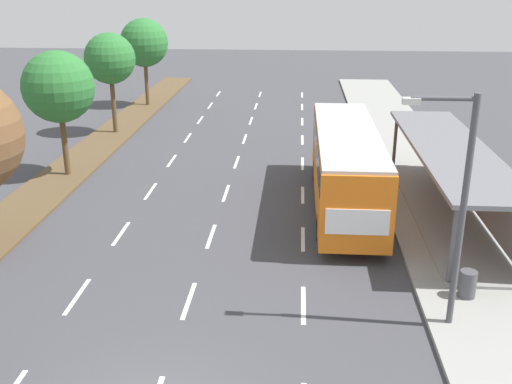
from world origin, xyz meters
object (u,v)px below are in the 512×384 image
Objects in this scene: bus at (346,161)px; trash_bin at (468,284)px; median_tree_fifth at (144,43)px; bus_shelter at (455,174)px; median_tree_third at (58,87)px; streetlight at (458,198)px; median_tree_fourth at (110,59)px.

trash_bin is at bearing -67.32° from bus.
bus is at bearing -56.06° from median_tree_fifth.
median_tree_third reaches higher than bus_shelter.
median_tree_fifth is at bearing 121.06° from trash_bin.
streetlight is (15.50, -12.31, -0.52)m from median_tree_third.
trash_bin is at bearing -99.09° from bus_shelter.
streetlight is at bearing -124.95° from trash_bin.
median_tree_fourth is 8.40m from median_tree_fifth.
bus_shelter is at bearing -49.67° from median_tree_fifth.
bus is at bearing -13.39° from median_tree_third.
median_tree_fifth is (-0.11, 16.80, 0.27)m from median_tree_third.
median_tree_fourth reaches higher than trash_bin.
median_tree_third reaches higher than bus.
median_tree_fourth is at bearing -89.87° from median_tree_fifth.
bus is 13.90m from median_tree_third.
bus is at bearing -40.77° from median_tree_fourth.
bus_shelter is 2.16× the size of median_tree_third.
trash_bin is (-1.08, -6.76, -1.29)m from bus_shelter.
median_tree_fifth reaches higher than bus.
bus_shelter is 1.15× the size of bus.
median_tree_fifth is at bearing 118.20° from streetlight.
median_tree_fourth is 25.74m from trash_bin.
median_tree_third reaches higher than trash_bin.
bus is 9.56m from streetlight.
median_tree_fourth reaches higher than median_tree_third.
median_tree_fourth reaches higher than bus.
median_tree_third is 0.92× the size of streetlight.
trash_bin is (1.03, 1.48, -3.31)m from streetlight.
bus_shelter reaches higher than trash_bin.
bus_shelter is at bearing -35.17° from median_tree_fourth.
bus is 13.28× the size of trash_bin.
streetlight is (2.17, -9.13, 1.82)m from bus.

